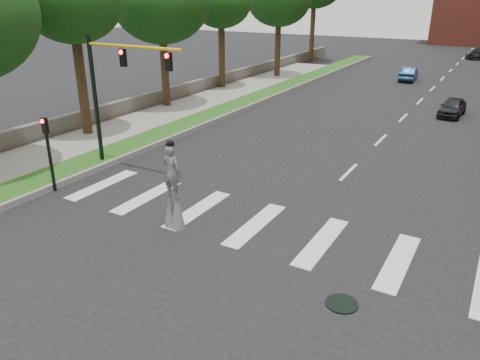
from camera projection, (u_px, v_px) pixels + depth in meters
ground_plane at (275, 245)px, 15.83m from camera, size 160.00×160.00×0.00m
grass_median at (255, 98)px, 37.19m from camera, size 2.00×60.00×0.25m
median_curb at (267, 100)px, 36.70m from camera, size 0.20×60.00×0.28m
sidewalk_left at (142, 122)px, 30.54m from camera, size 4.00×60.00×0.18m
stone_wall at (211, 83)px, 41.18m from camera, size 0.50×56.00×1.10m
manhole at (342, 304)px, 12.82m from camera, size 0.90×0.90×0.04m
traffic_signal at (113, 83)px, 21.21m from camera, size 5.30×0.23×6.20m
secondary_signal at (48, 148)px, 19.46m from camera, size 0.25×0.21×3.23m
stilt_performer at (173, 192)px, 16.55m from camera, size 0.84×0.53×3.33m
car_near at (452, 107)px, 32.20m from camera, size 1.68×3.70×1.23m
car_mid at (409, 74)px, 45.20m from camera, size 1.67×4.07×1.31m
car_far at (480, 53)px, 60.03m from camera, size 3.56×5.07×1.36m
tree_1 at (71, 0)px, 25.14m from camera, size 5.50×5.50×9.95m
tree_2 at (161, 2)px, 32.06m from camera, size 6.78×6.78×10.29m
tree_3 at (221, 2)px, 38.85m from camera, size 5.14×5.14×9.46m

